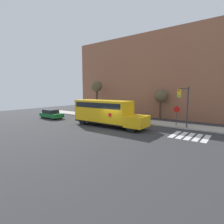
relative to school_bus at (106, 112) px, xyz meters
name	(u,v)px	position (x,y,z in m)	size (l,w,h in m)	color
ground_plane	(112,129)	(1.80, -1.07, -1.80)	(60.00, 60.00, 0.00)	#333335
sidewalk_strip	(139,121)	(1.80, 5.43, -1.73)	(44.00, 3.00, 0.15)	#B2ADA3
building_backdrop	(158,76)	(1.80, 11.93, 5.02)	(32.00, 4.00, 13.64)	#935B42
crosswalk_stripes	(190,136)	(9.61, 0.93, -1.80)	(3.30, 3.20, 0.01)	white
school_bus	(106,112)	(0.00, 0.00, 0.00)	(9.58, 2.57, 3.18)	yellow
parked_car	(51,114)	(-10.76, -0.35, -1.11)	(4.02, 1.77, 1.39)	#196B2D
stop_sign	(177,113)	(7.17, 4.81, -0.12)	(0.74, 0.10, 2.50)	#38383A
traffic_light	(185,101)	(8.49, 3.01, 1.46)	(0.28, 3.79, 4.83)	#38383A
tree_near_sidewalk	(97,87)	(-8.20, 7.68, 3.17)	(2.01, 2.01, 6.19)	#423323
tree_far_sidewalk	(161,96)	(3.52, 9.00, 1.70)	(1.92, 1.92, 4.54)	#423323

